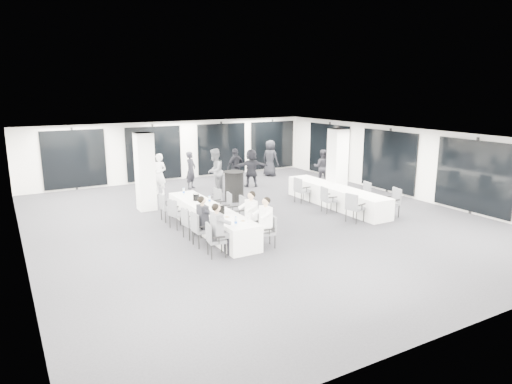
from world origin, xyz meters
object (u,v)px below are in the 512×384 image
(chair_main_left_near, at_px, (214,238))
(standing_guest_e, at_px, (270,156))
(standing_guest_g, at_px, (159,172))
(chair_main_right_mid, at_px, (239,211))
(chair_side_right_mid, at_px, (364,193))
(banquet_table_main, at_px, (210,219))
(chair_main_right_near, at_px, (269,229))
(cocktail_table, at_px, (234,186))
(chair_side_right_far, at_px, (337,186))
(standing_guest_b, at_px, (215,168))
(standing_guest_h, at_px, (322,165))
(standing_guest_d, at_px, (236,165))
(chair_main_right_fourth, at_px, (225,206))
(ice_bucket_near, at_px, (221,209))
(chair_main_left_fourth, at_px, (176,212))
(standing_guest_f, at_px, (251,165))
(chair_main_right_far, at_px, (215,201))
(chair_side_left_far, at_px, (301,189))
(standing_guest_a, at_px, (191,168))
(chair_side_right_near, at_px, (393,200))
(chair_main_right_second, at_px, (254,221))
(chair_side_left_near, at_px, (354,206))
(banquet_table_side, at_px, (336,196))
(chair_main_left_far, at_px, (166,206))
(ice_bucket_far, at_px, (196,197))
(chair_main_left_second, at_px, (199,227))
(chair_side_left_mid, at_px, (327,198))
(chair_main_left_mid, at_px, (189,221))

(chair_main_left_near, relative_size, standing_guest_e, 0.45)
(standing_guest_g, bearing_deg, chair_main_right_mid, -30.58)
(chair_main_right_mid, height_order, chair_side_right_mid, chair_main_right_mid)
(banquet_table_main, relative_size, chair_main_right_near, 5.64)
(cocktail_table, distance_m, chair_side_right_far, 4.12)
(standing_guest_b, distance_m, standing_guest_h, 5.11)
(chair_main_right_mid, bearing_deg, standing_guest_d, -21.50)
(chair_side_right_far, height_order, standing_guest_e, standing_guest_e)
(chair_main_right_near, distance_m, chair_main_right_fourth, 2.79)
(chair_side_right_mid, height_order, ice_bucket_near, ice_bucket_near)
(chair_main_left_fourth, height_order, standing_guest_f, standing_guest_f)
(chair_main_right_far, bearing_deg, chair_side_left_far, -97.64)
(standing_guest_b, bearing_deg, chair_main_right_fourth, 26.55)
(chair_main_right_mid, relative_size, standing_guest_d, 0.54)
(standing_guest_a, bearing_deg, chair_side_right_near, -100.48)
(standing_guest_b, bearing_deg, chair_side_right_mid, 85.28)
(chair_main_right_second, bearing_deg, chair_side_left_near, -93.89)
(chair_side_left_near, bearing_deg, standing_guest_e, 154.95)
(chair_side_right_near, height_order, chair_side_right_far, chair_side_right_near)
(banquet_table_main, relative_size, chair_side_right_far, 5.43)
(banquet_table_side, xyz_separation_m, standing_guest_f, (-1.07, 4.60, 0.59))
(chair_main_right_far, height_order, chair_side_right_near, chair_side_right_near)
(chair_main_right_fourth, relative_size, standing_guest_f, 0.50)
(chair_main_left_fourth, xyz_separation_m, standing_guest_f, (5.08, 4.29, 0.42))
(chair_side_left_near, xyz_separation_m, standing_guest_f, (-0.23, 6.53, 0.41))
(banquet_table_main, distance_m, standing_guest_h, 8.33)
(chair_side_left_near, height_order, chair_side_right_far, chair_side_left_near)
(ice_bucket_near, bearing_deg, chair_main_left_near, -122.72)
(chair_main_left_near, bearing_deg, standing_guest_a, 171.26)
(chair_side_right_near, bearing_deg, chair_side_left_near, 98.60)
(chair_main_left_far, xyz_separation_m, standing_guest_b, (3.13, 2.95, 0.54))
(ice_bucket_far, bearing_deg, chair_side_right_mid, -10.87)
(standing_guest_d, distance_m, ice_bucket_near, 7.39)
(chair_main_right_far, xyz_separation_m, chair_side_left_far, (3.65, 0.04, 0.02))
(chair_main_left_second, bearing_deg, standing_guest_a, 158.88)
(chair_main_right_second, distance_m, chair_main_right_far, 2.79)
(chair_side_left_mid, distance_m, ice_bucket_near, 4.56)
(standing_guest_b, xyz_separation_m, standing_guest_f, (1.95, 0.38, -0.10))
(chair_side_left_far, relative_size, ice_bucket_near, 3.79)
(chair_main_left_mid, bearing_deg, chair_side_right_far, 97.55)
(chair_main_left_fourth, bearing_deg, chair_main_right_mid, 44.04)
(standing_guest_b, relative_size, standing_guest_h, 1.18)
(chair_main_left_near, distance_m, chair_main_right_mid, 2.44)
(standing_guest_d, xyz_separation_m, standing_guest_h, (3.61, -1.64, -0.06))
(chair_main_left_near, height_order, standing_guest_f, standing_guest_f)
(cocktail_table, distance_m, ice_bucket_near, 4.59)
(standing_guest_b, bearing_deg, chair_main_left_fourth, 7.97)
(chair_main_left_far, distance_m, standing_guest_b, 4.33)
(banquet_table_side, height_order, ice_bucket_far, ice_bucket_far)
(chair_main_right_near, bearing_deg, chair_main_left_near, 97.13)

